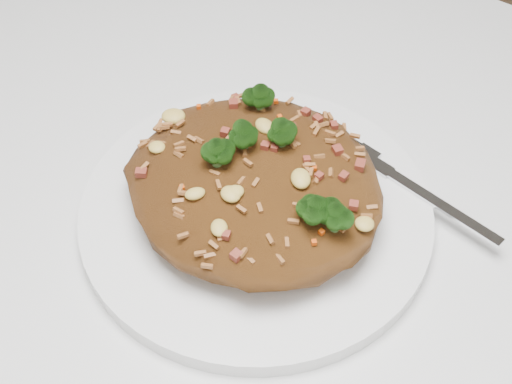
# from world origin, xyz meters

# --- Properties ---
(dining_table) EXTENTS (1.20, 0.80, 0.75)m
(dining_table) POSITION_xyz_m (0.00, 0.00, 0.66)
(dining_table) COLOR silver
(dining_table) RESTS_ON ground
(plate) EXTENTS (0.26, 0.26, 0.01)m
(plate) POSITION_xyz_m (0.10, 0.03, 0.76)
(plate) COLOR white
(plate) RESTS_ON dining_table
(fried_rice) EXTENTS (0.19, 0.17, 0.07)m
(fried_rice) POSITION_xyz_m (0.10, 0.03, 0.80)
(fried_rice) COLOR brown
(fried_rice) RESTS_ON plate
(fork) EXTENTS (0.16, 0.04, 0.00)m
(fork) POSITION_xyz_m (0.19, 0.11, 0.77)
(fork) COLOR silver
(fork) RESTS_ON plate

